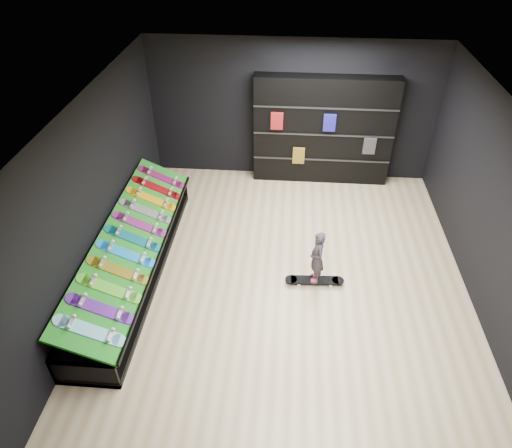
# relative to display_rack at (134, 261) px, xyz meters

# --- Properties ---
(floor) EXTENTS (6.00, 7.00, 0.01)m
(floor) POSITION_rel_display_rack_xyz_m (2.55, 0.00, -0.25)
(floor) COLOR #CCB48A
(floor) RESTS_ON ground
(ceiling) EXTENTS (6.00, 7.00, 0.01)m
(ceiling) POSITION_rel_display_rack_xyz_m (2.55, 0.00, 2.75)
(ceiling) COLOR white
(ceiling) RESTS_ON ground
(wall_back) EXTENTS (6.00, 0.02, 3.00)m
(wall_back) POSITION_rel_display_rack_xyz_m (2.55, 3.50, 1.25)
(wall_back) COLOR black
(wall_back) RESTS_ON ground
(wall_front) EXTENTS (6.00, 0.02, 3.00)m
(wall_front) POSITION_rel_display_rack_xyz_m (2.55, -3.50, 1.25)
(wall_front) COLOR black
(wall_front) RESTS_ON ground
(wall_left) EXTENTS (0.02, 7.00, 3.00)m
(wall_left) POSITION_rel_display_rack_xyz_m (-0.45, 0.00, 1.25)
(wall_left) COLOR black
(wall_left) RESTS_ON ground
(wall_right) EXTENTS (0.02, 7.00, 3.00)m
(wall_right) POSITION_rel_display_rack_xyz_m (5.55, 0.00, 1.25)
(wall_right) COLOR black
(wall_right) RESTS_ON ground
(display_rack) EXTENTS (0.90, 4.50, 0.50)m
(display_rack) POSITION_rel_display_rack_xyz_m (0.00, 0.00, 0.00)
(display_rack) COLOR black
(display_rack) RESTS_ON ground
(turf_ramp) EXTENTS (0.92, 4.50, 0.46)m
(turf_ramp) POSITION_rel_display_rack_xyz_m (0.05, 0.00, 0.46)
(turf_ramp) COLOR #116B11
(turf_ramp) RESTS_ON display_rack
(back_shelving) EXTENTS (2.90, 0.34, 2.32)m
(back_shelving) POSITION_rel_display_rack_xyz_m (3.21, 3.32, 0.91)
(back_shelving) COLOR black
(back_shelving) RESTS_ON ground
(floor_skateboard) EXTENTS (0.99, 0.27, 0.09)m
(floor_skateboard) POSITION_rel_display_rack_xyz_m (3.05, -0.05, -0.21)
(floor_skateboard) COLOR black
(floor_skateboard) RESTS_ON ground
(child) EXTENTS (0.20, 0.25, 0.58)m
(child) POSITION_rel_display_rack_xyz_m (3.05, -0.05, 0.13)
(child) COLOR black
(child) RESTS_ON floor_skateboard
(display_board_0) EXTENTS (0.93, 0.22, 0.50)m
(display_board_0) POSITION_rel_display_rack_xyz_m (0.06, -1.90, 0.49)
(display_board_0) COLOR #0CB2E5
(display_board_0) RESTS_ON turf_ramp
(display_board_1) EXTENTS (0.93, 0.22, 0.50)m
(display_board_1) POSITION_rel_display_rack_xyz_m (0.06, -1.52, 0.49)
(display_board_1) COLOR purple
(display_board_1) RESTS_ON turf_ramp
(display_board_2) EXTENTS (0.93, 0.22, 0.50)m
(display_board_2) POSITION_rel_display_rack_xyz_m (0.06, -1.14, 0.49)
(display_board_2) COLOR green
(display_board_2) RESTS_ON turf_ramp
(display_board_3) EXTENTS (0.93, 0.22, 0.50)m
(display_board_3) POSITION_rel_display_rack_xyz_m (0.06, -0.76, 0.49)
(display_board_3) COLOR yellow
(display_board_3) RESTS_ON turf_ramp
(display_board_4) EXTENTS (0.93, 0.22, 0.50)m
(display_board_4) POSITION_rel_display_rack_xyz_m (0.06, -0.38, 0.49)
(display_board_4) COLOR blue
(display_board_4) RESTS_ON turf_ramp
(display_board_5) EXTENTS (0.93, 0.22, 0.50)m
(display_board_5) POSITION_rel_display_rack_xyz_m (0.06, 0.00, 0.49)
(display_board_5) COLOR #0C8C99
(display_board_5) RESTS_ON turf_ramp
(display_board_6) EXTENTS (0.93, 0.22, 0.50)m
(display_board_6) POSITION_rel_display_rack_xyz_m (0.06, 0.38, 0.49)
(display_board_6) COLOR #2626BF
(display_board_6) RESTS_ON turf_ramp
(display_board_7) EXTENTS (0.93, 0.22, 0.50)m
(display_board_7) POSITION_rel_display_rack_xyz_m (0.06, 0.76, 0.49)
(display_board_7) COLOR black
(display_board_7) RESTS_ON turf_ramp
(display_board_8) EXTENTS (0.93, 0.22, 0.50)m
(display_board_8) POSITION_rel_display_rack_xyz_m (0.06, 1.14, 0.49)
(display_board_8) COLOR yellow
(display_board_8) RESTS_ON turf_ramp
(display_board_9) EXTENTS (0.93, 0.22, 0.50)m
(display_board_9) POSITION_rel_display_rack_xyz_m (0.06, 1.52, 0.49)
(display_board_9) COLOR red
(display_board_9) RESTS_ON turf_ramp
(display_board_10) EXTENTS (0.93, 0.22, 0.50)m
(display_board_10) POSITION_rel_display_rack_xyz_m (0.06, 1.90, 0.49)
(display_board_10) COLOR #E5198C
(display_board_10) RESTS_ON turf_ramp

